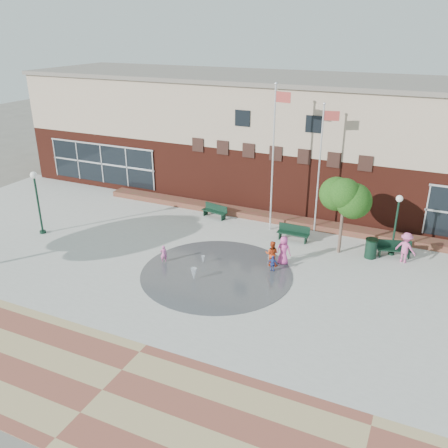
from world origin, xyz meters
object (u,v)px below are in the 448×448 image
at_px(flagpole_right, 320,163).
at_px(child_splash, 164,254).
at_px(trash_can, 371,248).
at_px(flagpole_left, 274,152).
at_px(bench_left, 214,214).

bearing_deg(flagpole_right, child_splash, -139.45).
xyz_separation_m(flagpole_right, child_splash, (-6.82, -8.03, -4.18)).
relative_size(flagpole_right, trash_can, 6.99).
distance_m(flagpole_left, trash_can, 8.34).
distance_m(bench_left, child_splash, 7.41).
bearing_deg(bench_left, trash_can, 2.12).
relative_size(flagpole_left, child_splash, 9.08).
xyz_separation_m(flagpole_left, child_splash, (-4.06, -7.02, -4.81)).
relative_size(trash_can, child_splash, 1.14).
distance_m(trash_can, child_splash, 12.14).
relative_size(flagpole_left, trash_can, 7.95).
relative_size(flagpole_right, bench_left, 4.27).
bearing_deg(flagpole_right, flagpole_left, -169.12).
distance_m(bench_left, trash_can, 11.25).
bearing_deg(bench_left, flagpole_left, 6.48).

